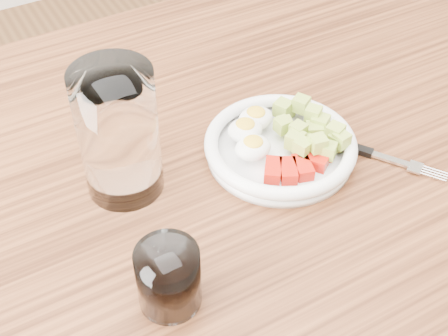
# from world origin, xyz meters

# --- Properties ---
(dining_table) EXTENTS (1.50, 0.90, 0.77)m
(dining_table) POSITION_xyz_m (0.00, 0.00, 0.67)
(dining_table) COLOR brown
(dining_table) RESTS_ON ground
(bowl) EXTENTS (0.19, 0.19, 0.05)m
(bowl) POSITION_xyz_m (0.08, 0.02, 0.79)
(bowl) COLOR white
(bowl) RESTS_ON dining_table
(fork) EXTENTS (0.11, 0.16, 0.01)m
(fork) POSITION_xyz_m (0.17, -0.02, 0.77)
(fork) COLOR black
(fork) RESTS_ON dining_table
(water_glass) EXTENTS (0.09, 0.09, 0.16)m
(water_glass) POSITION_xyz_m (-0.11, 0.07, 0.85)
(water_glass) COLOR white
(water_glass) RESTS_ON dining_table
(coffee_glass) EXTENTS (0.06, 0.06, 0.07)m
(coffee_glass) POSITION_xyz_m (-0.14, -0.10, 0.81)
(coffee_glass) COLOR white
(coffee_glass) RESTS_ON dining_table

